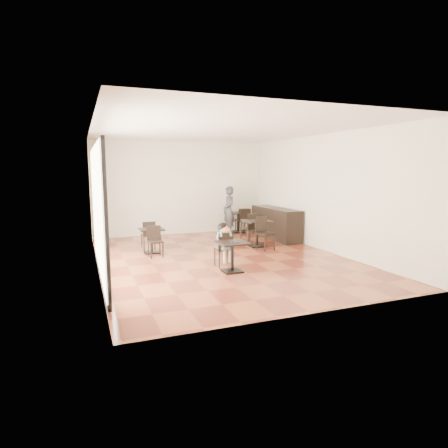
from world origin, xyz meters
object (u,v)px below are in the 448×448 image
cafe_table_mid (257,233)px  child (223,245)px  cafe_table_back (238,222)px  chair_left_b (155,242)px  child_table (232,257)px  chair_back_b (248,222)px  chair_mid_a (249,228)px  chair_back_a (242,220)px  adult_patron (229,211)px  cafe_table_left (152,241)px  chair_left_a (148,235)px  child_chair (223,249)px  chair_mid_b (266,234)px

cafe_table_mid → child: bearing=-134.5°
cafe_table_back → chair_left_b: 4.49m
child_table → chair_back_b: 4.91m
chair_mid_a → child: bearing=38.7°
chair_back_a → adult_patron: bearing=22.1°
cafe_table_back → chair_mid_a: size_ratio=0.78×
child → cafe_table_left: 2.40m
cafe_table_back → chair_left_a: size_ratio=0.91×
cafe_table_back → chair_mid_a: (-0.47, -1.94, 0.10)m
child_chair → chair_left_b: size_ratio=1.01×
chair_left_b → chair_back_a: (3.66, 2.80, 0.04)m
child_chair → cafe_table_mid: (1.74, 1.77, -0.02)m
child_chair → cafe_table_back: 4.79m
child_chair → chair_left_b: (-1.31, 1.45, -0.00)m
child_chair → chair_back_a: size_ratio=0.93×
child_table → chair_mid_b: bearing=45.5°
chair_left_a → child: bearing=114.1°
chair_back_a → cafe_table_mid: bearing=76.6°
cafe_table_back → child: bearing=-117.4°
child_chair → cafe_table_back: size_ratio=1.11×
child_table → chair_back_a: 5.35m
cafe_table_mid → chair_mid_a: bearing=90.0°
child → adult_patron: adult_patron is taller
adult_patron → chair_back_a: 0.77m
cafe_table_left → chair_back_b: 4.06m
chair_mid_b → chair_back_b: chair_mid_b is taller
cafe_table_left → cafe_table_back: size_ratio=0.92×
cafe_table_back → chair_back_b: (0.15, -0.49, 0.07)m
child_chair → adult_patron: adult_patron is taller
child_chair → child: (0.00, 0.00, 0.10)m
child_table → chair_back_a: size_ratio=0.77×
chair_mid_b → cafe_table_mid: bearing=75.6°
chair_back_b → child_table: bearing=-118.1°
chair_mid_b → chair_back_a: 3.10m
chair_back_a → child_table: bearing=64.4°
chair_left_b → chair_back_a: chair_back_a is taller
child_table → child: (0.00, 0.55, 0.17)m
child → chair_back_b: (2.35, 3.76, -0.07)m
adult_patron → cafe_table_left: adult_patron is taller
child → cafe_table_back: 4.79m
child_table → chair_mid_a: (1.74, 2.87, 0.13)m
cafe_table_left → adult_patron: bearing=33.4°
child → chair_back_b: size_ratio=1.16×
adult_patron → chair_left_b: (-3.05, -2.56, -0.43)m
chair_mid_a → chair_back_a: (0.61, 1.94, -0.03)m
child_chair → adult_patron: size_ratio=0.49×
chair_left_b → chair_mid_a: bearing=12.9°
child_chair → chair_left_a: (-1.31, 2.55, -0.00)m
chair_mid_a → chair_mid_b: size_ratio=1.00×
cafe_table_left → cafe_table_mid: bearing=-4.4°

